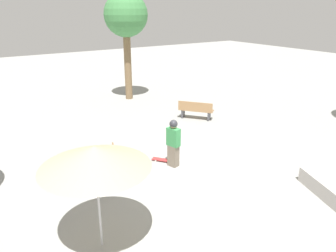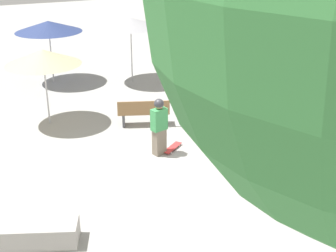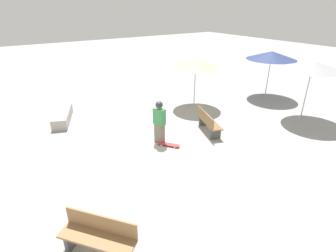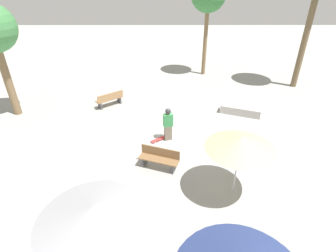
{
  "view_description": "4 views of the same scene",
  "coord_description": "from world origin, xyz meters",
  "px_view_note": "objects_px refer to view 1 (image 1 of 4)",
  "views": [
    {
      "loc": [
        -5.99,
        -7.6,
        4.96
      ],
      "look_at": [
        -0.42,
        0.86,
        1.24
      ],
      "focal_mm": 35.0,
      "sensor_mm": 36.0,
      "label": 1
    },
    {
      "loc": [
        10.03,
        -4.12,
        5.7
      ],
      "look_at": [
        -0.69,
        0.74,
        0.7
      ],
      "focal_mm": 50.0,
      "sensor_mm": 36.0,
      "label": 2
    },
    {
      "loc": [
        3.98,
        7.72,
        4.67
      ],
      "look_at": [
        -0.55,
        0.9,
        0.83
      ],
      "focal_mm": 28.0,
      "sensor_mm": 36.0,
      "label": 3
    },
    {
      "loc": [
        -10.8,
        0.43,
        6.78
      ],
      "look_at": [
        -0.87,
        0.41,
        0.92
      ],
      "focal_mm": 28.0,
      "sensor_mm": 36.0,
      "label": 4
    }
  ],
  "objects_px": {
    "bench_near": "(111,165)",
    "palm_tree_center_left": "(126,17)",
    "skateboard": "(163,160)",
    "shade_umbrella_tan": "(95,157)",
    "concrete_ledge": "(332,191)",
    "bench_far": "(196,110)",
    "skater_main": "(173,142)"
  },
  "relations": [
    {
      "from": "bench_near",
      "to": "palm_tree_center_left",
      "type": "relative_size",
      "value": 0.29
    },
    {
      "from": "skateboard",
      "to": "shade_umbrella_tan",
      "type": "distance_m",
      "value": 4.79
    },
    {
      "from": "shade_umbrella_tan",
      "to": "concrete_ledge",
      "type": "bearing_deg",
      "value": -15.88
    },
    {
      "from": "bench_near",
      "to": "shade_umbrella_tan",
      "type": "height_order",
      "value": "shade_umbrella_tan"
    },
    {
      "from": "skateboard",
      "to": "bench_near",
      "type": "height_order",
      "value": "bench_near"
    },
    {
      "from": "concrete_ledge",
      "to": "bench_far",
      "type": "xyz_separation_m",
      "value": [
        1.03,
        7.34,
        0.2
      ]
    },
    {
      "from": "skateboard",
      "to": "concrete_ledge",
      "type": "relative_size",
      "value": 0.34
    },
    {
      "from": "skateboard",
      "to": "shade_umbrella_tan",
      "type": "bearing_deg",
      "value": 91.86
    },
    {
      "from": "bench_near",
      "to": "bench_far",
      "type": "height_order",
      "value": "same"
    },
    {
      "from": "concrete_ledge",
      "to": "shade_umbrella_tan",
      "type": "height_order",
      "value": "shade_umbrella_tan"
    },
    {
      "from": "concrete_ledge",
      "to": "bench_far",
      "type": "distance_m",
      "value": 7.42
    },
    {
      "from": "skater_main",
      "to": "bench_near",
      "type": "relative_size",
      "value": 0.97
    },
    {
      "from": "skater_main",
      "to": "skateboard",
      "type": "bearing_deg",
      "value": -2.12
    },
    {
      "from": "bench_far",
      "to": "palm_tree_center_left",
      "type": "height_order",
      "value": "palm_tree_center_left"
    },
    {
      "from": "bench_near",
      "to": "bench_far",
      "type": "relative_size",
      "value": 1.08
    },
    {
      "from": "bench_near",
      "to": "palm_tree_center_left",
      "type": "height_order",
      "value": "palm_tree_center_left"
    },
    {
      "from": "bench_far",
      "to": "palm_tree_center_left",
      "type": "relative_size",
      "value": 0.27
    },
    {
      "from": "concrete_ledge",
      "to": "bench_near",
      "type": "height_order",
      "value": "bench_near"
    },
    {
      "from": "concrete_ledge",
      "to": "bench_near",
      "type": "bearing_deg",
      "value": 136.38
    },
    {
      "from": "concrete_ledge",
      "to": "bench_near",
      "type": "relative_size",
      "value": 1.34
    },
    {
      "from": "skater_main",
      "to": "shade_umbrella_tan",
      "type": "height_order",
      "value": "shade_umbrella_tan"
    },
    {
      "from": "bench_far",
      "to": "palm_tree_center_left",
      "type": "distance_m",
      "value": 6.41
    },
    {
      "from": "skater_main",
      "to": "bench_near",
      "type": "height_order",
      "value": "skater_main"
    },
    {
      "from": "skateboard",
      "to": "concrete_ledge",
      "type": "height_order",
      "value": "concrete_ledge"
    },
    {
      "from": "skater_main",
      "to": "concrete_ledge",
      "type": "height_order",
      "value": "skater_main"
    },
    {
      "from": "palm_tree_center_left",
      "to": "concrete_ledge",
      "type": "bearing_deg",
      "value": -90.44
    },
    {
      "from": "skateboard",
      "to": "bench_near",
      "type": "relative_size",
      "value": 0.46
    },
    {
      "from": "shade_umbrella_tan",
      "to": "skateboard",
      "type": "bearing_deg",
      "value": 39.18
    },
    {
      "from": "skateboard",
      "to": "palm_tree_center_left",
      "type": "relative_size",
      "value": 0.13
    },
    {
      "from": "skater_main",
      "to": "skateboard",
      "type": "xyz_separation_m",
      "value": [
        -0.11,
        0.44,
        -0.8
      ]
    },
    {
      "from": "skater_main",
      "to": "concrete_ledge",
      "type": "distance_m",
      "value": 4.75
    },
    {
      "from": "palm_tree_center_left",
      "to": "skater_main",
      "type": "bearing_deg",
      "value": -107.42
    }
  ]
}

